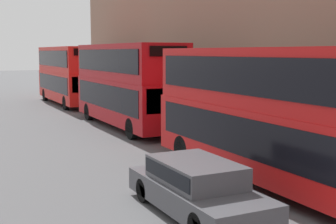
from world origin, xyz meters
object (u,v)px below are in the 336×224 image
object	(u,v)px
bus_leading	(283,111)
bus_third_in_queue	(69,73)
bus_second_in_queue	(127,82)
car_dark_sedan	(197,186)

from	to	relation	value
bus_leading	bus_third_in_queue	xyz separation A→B (m)	(0.00, 24.98, 0.12)
bus_second_in_queue	car_dark_sedan	bearing A→B (deg)	-104.18
bus_leading	bus_third_in_queue	bearing A→B (deg)	90.00
bus_second_in_queue	bus_third_in_queue	bearing A→B (deg)	90.00
bus_second_in_queue	bus_leading	bearing A→B (deg)	-90.00
bus_leading	bus_third_in_queue	distance (m)	24.98
bus_leading	bus_third_in_queue	size ratio (longest dim) A/B	1.12
bus_second_in_queue	bus_third_in_queue	distance (m)	12.38
bus_third_in_queue	car_dark_sedan	size ratio (longest dim) A/B	2.21
bus_leading	bus_second_in_queue	xyz separation A→B (m)	(0.00, 12.60, 0.14)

